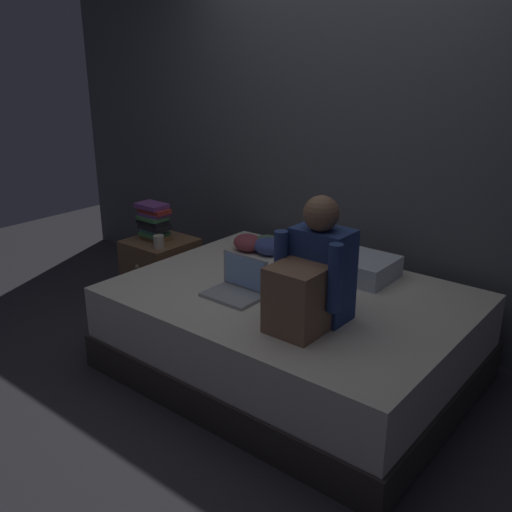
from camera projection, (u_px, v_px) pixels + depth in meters
ground_plane at (233, 379)px, 3.37m from camera, size 8.00×8.00×0.00m
wall_back at (349, 128)px, 3.79m from camera, size 5.60×0.10×2.70m
bed at (291, 332)px, 3.39m from camera, size 2.00×1.50×0.52m
nightstand at (162, 273)px, 4.26m from camera, size 0.44×0.46×0.53m
person_sitting at (312, 277)px, 2.84m from camera, size 0.39×0.44×0.66m
laptop at (238, 286)px, 3.23m from camera, size 0.32×0.23×0.22m
pillow at (349, 264)px, 3.54m from camera, size 0.56×0.36×0.13m
book_stack at (154, 221)px, 4.14m from camera, size 0.25×0.17×0.27m
mug at (159, 242)px, 3.99m from camera, size 0.08×0.08×0.09m
clothes_pile at (261, 244)px, 3.92m from camera, size 0.37×0.25×0.12m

